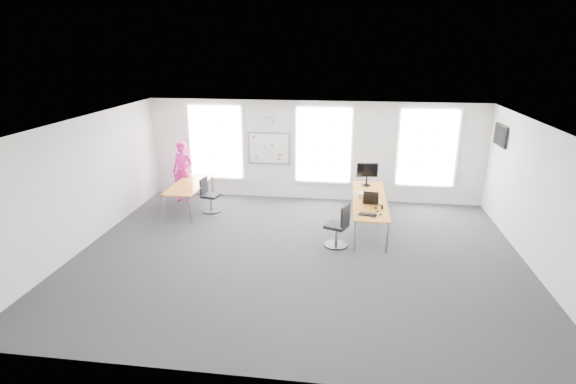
# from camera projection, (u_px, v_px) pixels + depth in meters

# --- Properties ---
(floor) EXTENTS (10.00, 10.00, 0.00)m
(floor) POSITION_uv_depth(u_px,v_px,m) (298.00, 255.00, 10.18)
(floor) COLOR #242529
(floor) RESTS_ON ground
(ceiling) EXTENTS (10.00, 10.00, 0.00)m
(ceiling) POSITION_uv_depth(u_px,v_px,m) (299.00, 123.00, 9.25)
(ceiling) COLOR silver
(ceiling) RESTS_ON ground
(wall_back) EXTENTS (10.00, 0.00, 10.00)m
(wall_back) POSITION_uv_depth(u_px,v_px,m) (313.00, 151.00, 13.48)
(wall_back) COLOR white
(wall_back) RESTS_ON ground
(wall_front) EXTENTS (10.00, 0.00, 10.00)m
(wall_front) POSITION_uv_depth(u_px,v_px,m) (265.00, 286.00, 5.95)
(wall_front) COLOR white
(wall_front) RESTS_ON ground
(wall_left) EXTENTS (0.00, 10.00, 10.00)m
(wall_left) POSITION_uv_depth(u_px,v_px,m) (83.00, 183.00, 10.35)
(wall_left) COLOR white
(wall_left) RESTS_ON ground
(wall_right) EXTENTS (0.00, 10.00, 10.00)m
(wall_right) POSITION_uv_depth(u_px,v_px,m) (544.00, 203.00, 9.08)
(wall_right) COLOR white
(wall_right) RESTS_ON ground
(window_left) EXTENTS (1.60, 0.06, 2.20)m
(window_left) POSITION_uv_depth(u_px,v_px,m) (216.00, 142.00, 13.77)
(window_left) COLOR white
(window_left) RESTS_ON wall_back
(window_mid) EXTENTS (1.60, 0.06, 2.20)m
(window_mid) POSITION_uv_depth(u_px,v_px,m) (323.00, 145.00, 13.35)
(window_mid) COLOR white
(window_mid) RESTS_ON wall_back
(window_right) EXTENTS (1.60, 0.06, 2.20)m
(window_right) POSITION_uv_depth(u_px,v_px,m) (427.00, 148.00, 12.97)
(window_right) COLOR white
(window_right) RESTS_ON wall_back
(desk_right) EXTENTS (0.85, 3.17, 0.77)m
(desk_right) POSITION_uv_depth(u_px,v_px,m) (369.00, 201.00, 11.55)
(desk_right) COLOR gold
(desk_right) RESTS_ON ground
(desk_left) EXTENTS (0.85, 2.12, 0.77)m
(desk_left) POSITION_uv_depth(u_px,v_px,m) (189.00, 186.00, 12.79)
(desk_left) COLOR gold
(desk_left) RESTS_ON ground
(chair_right) EXTENTS (0.62, 0.62, 1.05)m
(chair_right) POSITION_uv_depth(u_px,v_px,m) (339.00, 228.00, 10.50)
(chair_right) COLOR black
(chair_right) RESTS_ON ground
(chair_left) EXTENTS (0.52, 0.52, 0.98)m
(chair_left) POSITION_uv_depth(u_px,v_px,m) (209.00, 197.00, 12.74)
(chair_left) COLOR black
(chair_left) RESTS_ON ground
(person) EXTENTS (0.75, 0.58, 1.84)m
(person) POSITION_uv_depth(u_px,v_px,m) (183.00, 172.00, 13.44)
(person) COLOR #D21A84
(person) RESTS_ON ground
(whiteboard) EXTENTS (1.20, 0.03, 0.90)m
(whiteboard) POSITION_uv_depth(u_px,v_px,m) (269.00, 148.00, 13.61)
(whiteboard) COLOR white
(whiteboard) RESTS_ON wall_back
(wall_clock) EXTENTS (0.30, 0.04, 0.30)m
(wall_clock) POSITION_uv_depth(u_px,v_px,m) (269.00, 122.00, 13.36)
(wall_clock) COLOR gray
(wall_clock) RESTS_ON wall_back
(tv) EXTENTS (0.06, 0.90, 0.55)m
(tv) POSITION_uv_depth(u_px,v_px,m) (501.00, 135.00, 11.66)
(tv) COLOR black
(tv) RESTS_ON wall_right
(keyboard) EXTENTS (0.44, 0.28, 0.02)m
(keyboard) POSITION_uv_depth(u_px,v_px,m) (368.00, 215.00, 10.43)
(keyboard) COLOR black
(keyboard) RESTS_ON desk_right
(mouse) EXTENTS (0.09, 0.12, 0.04)m
(mouse) POSITION_uv_depth(u_px,v_px,m) (381.00, 214.00, 10.43)
(mouse) COLOR black
(mouse) RESTS_ON desk_right
(lens_cap) EXTENTS (0.07, 0.07, 0.01)m
(lens_cap) POSITION_uv_depth(u_px,v_px,m) (378.00, 211.00, 10.66)
(lens_cap) COLOR black
(lens_cap) RESTS_ON desk_right
(headphones) EXTENTS (0.20, 0.11, 0.12)m
(headphones) POSITION_uv_depth(u_px,v_px,m) (379.00, 207.00, 10.82)
(headphones) COLOR black
(headphones) RESTS_ON desk_right
(laptop_sleeve) EXTENTS (0.38, 0.24, 0.31)m
(laptop_sleeve) POSITION_uv_depth(u_px,v_px,m) (371.00, 199.00, 11.09)
(laptop_sleeve) COLOR black
(laptop_sleeve) RESTS_ON desk_right
(paper_stack) EXTENTS (0.38, 0.31, 0.12)m
(paper_stack) POSITION_uv_depth(u_px,v_px,m) (364.00, 195.00, 11.67)
(paper_stack) COLOR beige
(paper_stack) RESTS_ON desk_right
(monitor) EXTENTS (0.59, 0.24, 0.65)m
(monitor) POSITION_uv_depth(u_px,v_px,m) (367.00, 172.00, 12.49)
(monitor) COLOR black
(monitor) RESTS_ON desk_right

